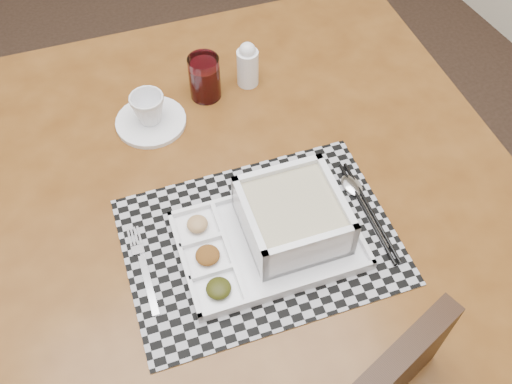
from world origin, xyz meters
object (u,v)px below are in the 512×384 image
(dining_table, at_px, (237,217))
(cup, at_px, (148,109))
(juice_glass, at_px, (205,79))
(creamer_bottle, at_px, (248,64))
(serving_tray, at_px, (284,225))

(dining_table, relative_size, cup, 17.27)
(cup, xyz_separation_m, juice_glass, (0.14, 0.03, 0.00))
(cup, relative_size, creamer_bottle, 0.66)
(dining_table, height_order, serving_tray, serving_tray)
(dining_table, relative_size, serving_tray, 3.61)
(serving_tray, relative_size, cup, 4.78)
(cup, relative_size, juice_glass, 0.71)
(cup, xyz_separation_m, creamer_bottle, (0.24, 0.03, 0.01))
(dining_table, xyz_separation_m, creamer_bottle, (0.15, 0.27, 0.14))
(creamer_bottle, bearing_deg, cup, -173.57)
(cup, bearing_deg, serving_tray, -83.34)
(serving_tray, distance_m, creamer_bottle, 0.42)
(juice_glass, bearing_deg, cup, -167.89)
(serving_tray, xyz_separation_m, juice_glass, (0.01, 0.41, 0.01))
(dining_table, relative_size, creamer_bottle, 11.37)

